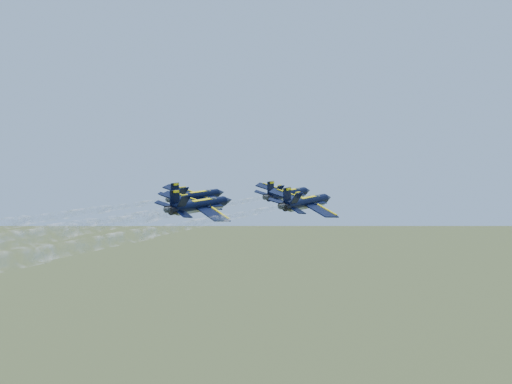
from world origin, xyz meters
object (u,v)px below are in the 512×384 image
Objects in this scene: jet_lead at (288,194)px; jet_right at (307,202)px; jet_left at (197,196)px; jet_slot at (200,205)px.

jet_right is (11.89, -12.15, 0.00)m from jet_lead.
jet_lead is at bearing 129.45° from jet_right.
jet_slot is (11.97, -12.33, 0.00)m from jet_left.
jet_lead and jet_right have the same top height.
jet_lead is 1.00× the size of jet_right.
jet_left is 17.19m from jet_slot.
jet_lead and jet_left have the same top height.
jet_right is at bearing 51.28° from jet_slot.
jet_left is 20.93m from jet_right.
jet_left and jet_slot have the same top height.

